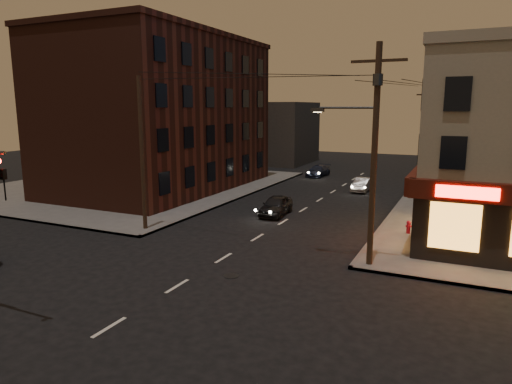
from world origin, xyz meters
The scene contains 13 objects.
ground centered at (0.00, 0.00, 0.00)m, with size 120.00×120.00×0.00m, color black.
sidewalk_nw centered at (-18.00, 19.00, 0.07)m, with size 24.00×28.00×0.15m, color #514F4C.
brick_apartment centered at (-14.50, 19.00, 6.65)m, with size 12.00×20.00×13.00m, color #452016.
bg_building_ne_a centered at (14.00, 38.00, 3.50)m, with size 10.00×12.00×7.00m, color #3F3D3A.
bg_building_nw centered at (-13.00, 42.00, 4.00)m, with size 9.00×10.00×8.00m, color #3F3D3A.
bg_building_ne_b centered at (12.00, 52.00, 3.00)m, with size 8.00×8.00×6.00m, color #3F3D3A.
utility_pole_main centered at (6.68, 5.80, 5.76)m, with size 4.20×0.44×10.00m.
utility_pole_far centered at (6.80, 32.00, 4.65)m, with size 0.26×0.26×9.00m, color #382619.
utility_pole_west centered at (-6.80, 6.50, 4.65)m, with size 0.24×0.24×9.00m, color #382619.
sedan_near centered at (-1.19, 13.63, 0.67)m, with size 1.59×3.94×1.34m, color black.
sedan_mid centered at (2.27, 25.32, 0.60)m, with size 1.26×3.62×1.19m, color slate.
sedan_far centered at (-3.96, 32.18, 0.59)m, with size 1.66×4.08×1.18m, color #1C2439.
fire_hydrant centered at (7.80, 12.06, 0.56)m, with size 0.34×0.34×0.76m.
Camera 1 is at (10.62, -14.92, 7.37)m, focal length 32.00 mm.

